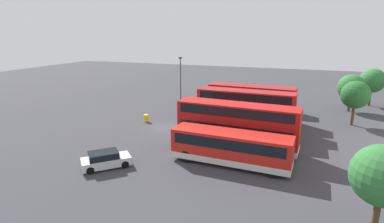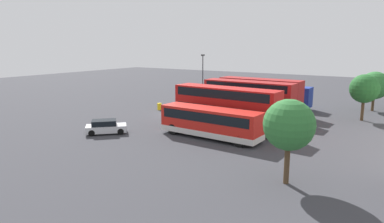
% 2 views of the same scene
% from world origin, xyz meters
% --- Properties ---
extents(ground_plane, '(140.00, 140.00, 0.00)m').
position_xyz_m(ground_plane, '(0.00, 0.00, 0.00)').
color(ground_plane, '#38383D').
extents(bus_double_decker_near_end, '(3.06, 11.31, 4.55)m').
position_xyz_m(bus_double_decker_near_end, '(-7.43, 8.85, 2.45)').
color(bus_double_decker_near_end, '#A51919').
rests_on(bus_double_decker_near_end, ground).
extents(bus_double_decker_second, '(2.87, 11.71, 4.55)m').
position_xyz_m(bus_double_decker_second, '(-3.80, 8.81, 2.45)').
color(bus_double_decker_second, '#A51919').
rests_on(bus_double_decker_second, ground).
extents(bus_single_deck_third, '(2.65, 11.19, 2.95)m').
position_xyz_m(bus_single_deck_third, '(-0.08, 9.61, 1.62)').
color(bus_single_deck_third, '#A51919').
rests_on(bus_single_deck_third, ground).
extents(bus_double_decker_fourth, '(3.27, 12.05, 4.55)m').
position_xyz_m(bus_double_decker_fourth, '(3.40, 9.38, 2.45)').
color(bus_double_decker_fourth, '#B71411').
rests_on(bus_double_decker_fourth, ground).
extents(bus_single_deck_fifth, '(3.00, 10.52, 2.95)m').
position_xyz_m(bus_single_deck_fifth, '(7.38, 9.78, 1.62)').
color(bus_single_deck_fifth, red).
rests_on(bus_single_deck_fifth, ground).
extents(box_truck_blue, '(2.56, 7.51, 3.20)m').
position_xyz_m(box_truck_blue, '(-12.34, 10.77, 1.71)').
color(box_truck_blue, navy).
rests_on(box_truck_blue, ground).
extents(car_hatchback_silver, '(4.14, 4.12, 1.43)m').
position_xyz_m(car_hatchback_silver, '(11.80, -0.07, 0.70)').
color(car_hatchback_silver, silver).
rests_on(car_hatchback_silver, ground).
extents(lamp_post_tall, '(0.70, 0.30, 7.43)m').
position_xyz_m(lamp_post_tall, '(-13.59, -3.84, 4.38)').
color(lamp_post_tall, '#38383D').
rests_on(lamp_post_tall, ground).
extents(waste_bin_yellow, '(0.60, 0.60, 0.95)m').
position_xyz_m(waste_bin_yellow, '(-1.51, -3.60, 0.47)').
color(waste_bin_yellow, yellow).
rests_on(waste_bin_yellow, ground).
extents(tree_leftmost, '(3.79, 3.79, 5.44)m').
position_xyz_m(tree_leftmost, '(-16.93, 21.61, 3.54)').
color(tree_leftmost, '#4C3823').
rests_on(tree_leftmost, ground).
extents(tree_midleft, '(3.32, 3.32, 5.63)m').
position_xyz_m(tree_midleft, '(14.36, 19.60, 3.94)').
color(tree_midleft, '#4C3823').
rests_on(tree_midleft, ground).
extents(tree_midright, '(3.79, 3.79, 5.92)m').
position_xyz_m(tree_midright, '(-21.96, 25.05, 4.01)').
color(tree_midright, '#4C3823').
rests_on(tree_midright, ground).
extents(tree_rightmost, '(3.43, 3.43, 5.59)m').
position_xyz_m(tree_rightmost, '(-9.45, 21.20, 3.85)').
color(tree_rightmost, '#4C3823').
rests_on(tree_rightmost, ground).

